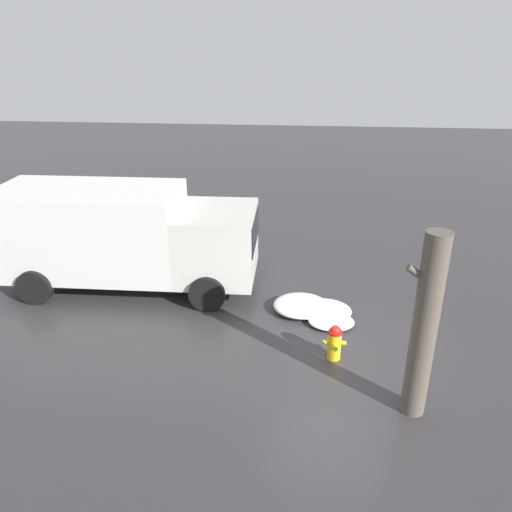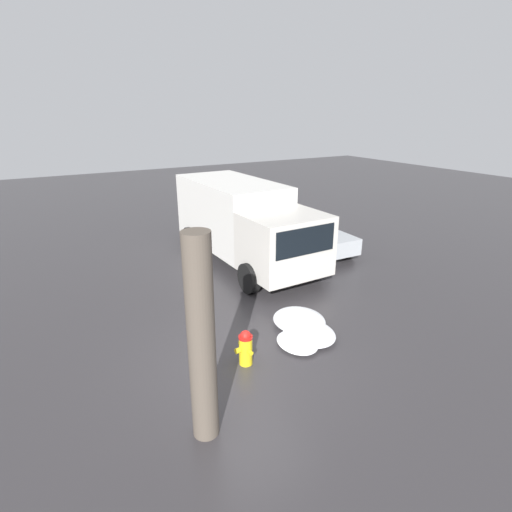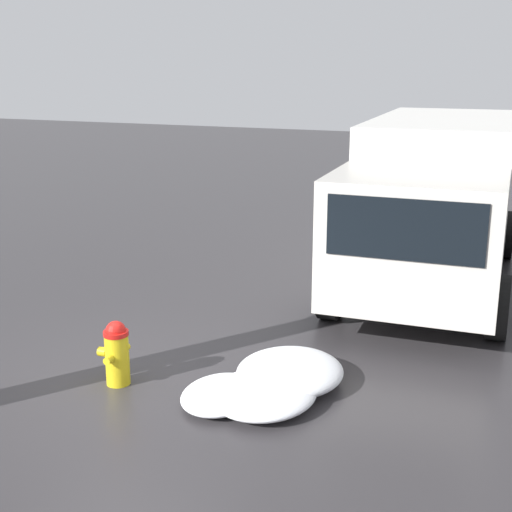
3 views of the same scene
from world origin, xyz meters
name	(u,v)px [view 2 (image 2 of 3)]	position (x,y,z in m)	size (l,w,h in m)	color
ground_plane	(246,363)	(0.00, 0.00, 0.00)	(60.00, 60.00, 0.00)	#333033
fire_hydrant	(245,347)	(0.00, 0.00, 0.40)	(0.48, 0.39, 0.78)	yellow
tree_trunk	(201,341)	(-1.34, 1.48, 1.75)	(0.65, 0.43, 3.47)	brown
delivery_truck	(243,220)	(5.43, -2.87, 1.49)	(6.70, 2.69, 2.71)	beige
parked_car	(304,231)	(5.46, -5.50, 0.70)	(4.49, 2.09, 1.33)	#ADB2B7
snow_pile_by_hydrant	(297,342)	(0.00, -1.32, 0.10)	(1.08, 0.85, 0.19)	white
snow_pile_curbside	(309,333)	(0.16, -1.78, 0.12)	(1.35, 1.15, 0.24)	white
snow_pile_by_tree	(299,320)	(0.72, -1.89, 0.16)	(1.37, 1.25, 0.32)	white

